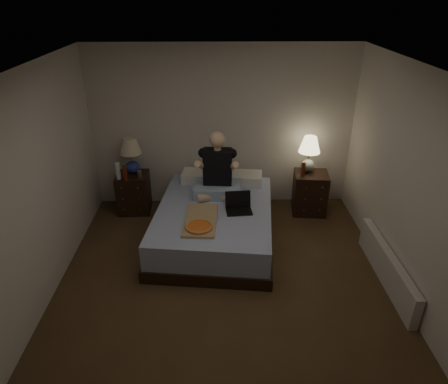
{
  "coord_description": "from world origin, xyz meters",
  "views": [
    {
      "loc": [
        -0.09,
        -3.61,
        3.18
      ],
      "look_at": [
        0.0,
        0.9,
        0.85
      ],
      "focal_mm": 32.0,
      "sensor_mm": 36.0,
      "label": 1
    }
  ],
  "objects_px": {
    "nightstand_right": "(310,193)",
    "soda_can": "(139,174)",
    "beer_bottle_left": "(125,173)",
    "pizza_box": "(199,227)",
    "person": "(217,165)",
    "radiator": "(387,267)",
    "water_bottle": "(118,171)",
    "lamp_right": "(309,154)",
    "nightstand_left": "(134,193)",
    "laptop": "(239,204)",
    "beer_bottle_right": "(303,169)",
    "lamp_left": "(131,156)",
    "bed": "(215,223)"
  },
  "relations": [
    {
      "from": "nightstand_right",
      "to": "soda_can",
      "type": "distance_m",
      "value": 2.63
    },
    {
      "from": "beer_bottle_left",
      "to": "pizza_box",
      "type": "distance_m",
      "value": 1.66
    },
    {
      "from": "person",
      "to": "radiator",
      "type": "xyz_separation_m",
      "value": [
        2.01,
        -1.32,
        -0.77
      ]
    },
    {
      "from": "water_bottle",
      "to": "radiator",
      "type": "relative_size",
      "value": 0.16
    },
    {
      "from": "water_bottle",
      "to": "radiator",
      "type": "xyz_separation_m",
      "value": [
        3.48,
        -1.64,
        -0.55
      ]
    },
    {
      "from": "lamp_right",
      "to": "person",
      "type": "height_order",
      "value": "person"
    },
    {
      "from": "nightstand_left",
      "to": "pizza_box",
      "type": "bearing_deg",
      "value": -54.68
    },
    {
      "from": "soda_can",
      "to": "laptop",
      "type": "height_order",
      "value": "laptop"
    },
    {
      "from": "person",
      "to": "laptop",
      "type": "xyz_separation_m",
      "value": [
        0.28,
        -0.5,
        -0.35
      ]
    },
    {
      "from": "nightstand_right",
      "to": "pizza_box",
      "type": "xyz_separation_m",
      "value": [
        -1.67,
        -1.31,
        0.22
      ]
    },
    {
      "from": "water_bottle",
      "to": "beer_bottle_right",
      "type": "distance_m",
      "value": 2.75
    },
    {
      "from": "soda_can",
      "to": "pizza_box",
      "type": "xyz_separation_m",
      "value": [
        0.94,
        -1.31,
        -0.13
      ]
    },
    {
      "from": "beer_bottle_right",
      "to": "person",
      "type": "relative_size",
      "value": 0.25
    },
    {
      "from": "beer_bottle_right",
      "to": "pizza_box",
      "type": "xyz_separation_m",
      "value": [
        -1.51,
        -1.23,
        -0.22
      ]
    },
    {
      "from": "nightstand_right",
      "to": "water_bottle",
      "type": "height_order",
      "value": "water_bottle"
    },
    {
      "from": "person",
      "to": "pizza_box",
      "type": "distance_m",
      "value": 1.05
    },
    {
      "from": "beer_bottle_right",
      "to": "lamp_left",
      "type": "bearing_deg",
      "value": 174.66
    },
    {
      "from": "nightstand_left",
      "to": "pizza_box",
      "type": "relative_size",
      "value": 0.82
    },
    {
      "from": "pizza_box",
      "to": "beer_bottle_left",
      "type": "bearing_deg",
      "value": 136.7
    },
    {
      "from": "bed",
      "to": "nightstand_right",
      "type": "xyz_separation_m",
      "value": [
        1.48,
        0.75,
        0.07
      ]
    },
    {
      "from": "soda_can",
      "to": "beer_bottle_left",
      "type": "bearing_deg",
      "value": -150.92
    },
    {
      "from": "pizza_box",
      "to": "radiator",
      "type": "xyz_separation_m",
      "value": [
        2.24,
        -0.38,
        -0.35
      ]
    },
    {
      "from": "soda_can",
      "to": "lamp_right",
      "type": "bearing_deg",
      "value": 1.98
    },
    {
      "from": "lamp_right",
      "to": "person",
      "type": "xyz_separation_m",
      "value": [
        -1.38,
        -0.46,
        0.04
      ]
    },
    {
      "from": "beer_bottle_right",
      "to": "radiator",
      "type": "xyz_separation_m",
      "value": [
        0.73,
        -1.61,
        -0.57
      ]
    },
    {
      "from": "water_bottle",
      "to": "bed",
      "type": "bearing_deg",
      "value": -25.77
    },
    {
      "from": "nightstand_right",
      "to": "person",
      "type": "xyz_separation_m",
      "value": [
        -1.43,
        -0.38,
        0.65
      ]
    },
    {
      "from": "lamp_right",
      "to": "soda_can",
      "type": "xyz_separation_m",
      "value": [
        -2.55,
        -0.09,
        -0.26
      ]
    },
    {
      "from": "nightstand_left",
      "to": "laptop",
      "type": "height_order",
      "value": "laptop"
    },
    {
      "from": "nightstand_left",
      "to": "water_bottle",
      "type": "xyz_separation_m",
      "value": [
        -0.16,
        -0.15,
        0.44
      ]
    },
    {
      "from": "nightstand_left",
      "to": "water_bottle",
      "type": "height_order",
      "value": "water_bottle"
    },
    {
      "from": "water_bottle",
      "to": "soda_can",
      "type": "xyz_separation_m",
      "value": [
        0.3,
        0.06,
        -0.07
      ]
    },
    {
      "from": "nightstand_left",
      "to": "lamp_left",
      "type": "height_order",
      "value": "lamp_left"
    },
    {
      "from": "soda_can",
      "to": "beer_bottle_left",
      "type": "distance_m",
      "value": 0.22
    },
    {
      "from": "beer_bottle_left",
      "to": "person",
      "type": "height_order",
      "value": "person"
    },
    {
      "from": "nightstand_left",
      "to": "soda_can",
      "type": "xyz_separation_m",
      "value": [
        0.13,
        -0.09,
        0.36
      ]
    },
    {
      "from": "water_bottle",
      "to": "pizza_box",
      "type": "xyz_separation_m",
      "value": [
        1.24,
        -1.25,
        -0.2
      ]
    },
    {
      "from": "lamp_left",
      "to": "person",
      "type": "relative_size",
      "value": 0.6
    },
    {
      "from": "nightstand_right",
      "to": "water_bottle",
      "type": "xyz_separation_m",
      "value": [
        -2.91,
        -0.06,
        0.42
      ]
    },
    {
      "from": "lamp_left",
      "to": "person",
      "type": "bearing_deg",
      "value": -22.35
    },
    {
      "from": "nightstand_right",
      "to": "laptop",
      "type": "distance_m",
      "value": 1.48
    },
    {
      "from": "beer_bottle_right",
      "to": "pizza_box",
      "type": "height_order",
      "value": "beer_bottle_right"
    },
    {
      "from": "bed",
      "to": "lamp_left",
      "type": "height_order",
      "value": "lamp_left"
    },
    {
      "from": "lamp_left",
      "to": "radiator",
      "type": "xyz_separation_m",
      "value": [
        3.31,
        -1.85,
        -0.7
      ]
    },
    {
      "from": "water_bottle",
      "to": "pizza_box",
      "type": "bearing_deg",
      "value": -45.32
    },
    {
      "from": "person",
      "to": "laptop",
      "type": "height_order",
      "value": "person"
    },
    {
      "from": "beer_bottle_left",
      "to": "water_bottle",
      "type": "bearing_deg",
      "value": 157.7
    },
    {
      "from": "bed",
      "to": "soda_can",
      "type": "xyz_separation_m",
      "value": [
        -1.13,
        0.75,
        0.42
      ]
    },
    {
      "from": "lamp_right",
      "to": "radiator",
      "type": "xyz_separation_m",
      "value": [
        0.63,
        -1.78,
        -0.73
      ]
    },
    {
      "from": "person",
      "to": "lamp_left",
      "type": "bearing_deg",
      "value": 161.82
    }
  ]
}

